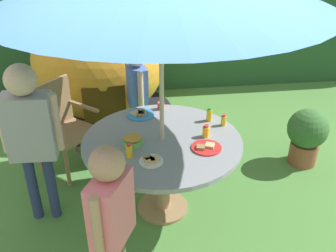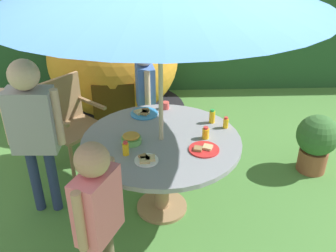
# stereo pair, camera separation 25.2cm
# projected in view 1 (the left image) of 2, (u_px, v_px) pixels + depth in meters

# --- Properties ---
(ground_plane) EXTENTS (10.00, 10.00, 0.02)m
(ground_plane) POSITION_uv_depth(u_px,v_px,m) (163.00, 209.00, 3.50)
(ground_plane) COLOR #477A38
(hedge_backdrop) EXTENTS (9.00, 0.70, 1.71)m
(hedge_backdrop) POSITION_uv_depth(u_px,v_px,m) (139.00, 31.00, 5.75)
(hedge_backdrop) COLOR #234C28
(hedge_backdrop) RESTS_ON ground_plane
(garden_table) EXTENTS (1.34, 1.34, 0.75)m
(garden_table) POSITION_uv_depth(u_px,v_px,m) (162.00, 151.00, 3.19)
(garden_table) COLOR #93704C
(garden_table) RESTS_ON ground_plane
(wooden_chair) EXTENTS (0.68, 0.68, 0.94)m
(wooden_chair) POSITION_uv_depth(u_px,v_px,m) (61.00, 122.00, 3.86)
(wooden_chair) COLOR #93704C
(wooden_chair) RESTS_ON ground_plane
(dome_tent) EXTENTS (2.06, 2.06, 1.50)m
(dome_tent) POSITION_uv_depth(u_px,v_px,m) (99.00, 60.00, 4.89)
(dome_tent) COLOR orange
(dome_tent) RESTS_ON ground_plane
(potted_plant) EXTENTS (0.43, 0.43, 0.64)m
(potted_plant) POSITION_uv_depth(u_px,v_px,m) (307.00, 134.00, 3.97)
(potted_plant) COLOR brown
(potted_plant) RESTS_ON ground_plane
(child_in_blue_shirt) EXTENTS (0.22, 0.42, 1.24)m
(child_in_blue_shirt) POSITION_uv_depth(u_px,v_px,m) (137.00, 88.00, 3.97)
(child_in_blue_shirt) COLOR #3F3F47
(child_in_blue_shirt) RESTS_ON ground_plane
(child_in_grey_shirt) EXTENTS (0.48, 0.24, 1.44)m
(child_in_grey_shirt) POSITION_uv_depth(u_px,v_px,m) (30.00, 127.00, 2.96)
(child_in_grey_shirt) COLOR navy
(child_in_grey_shirt) RESTS_ON ground_plane
(child_in_pink_shirt) EXTENTS (0.30, 0.39, 1.25)m
(child_in_pink_shirt) POSITION_uv_depth(u_px,v_px,m) (111.00, 210.00, 2.29)
(child_in_pink_shirt) COLOR brown
(child_in_pink_shirt) RESTS_ON ground_plane
(snack_bowl) EXTENTS (0.17, 0.17, 0.08)m
(snack_bowl) POSITION_uv_depth(u_px,v_px,m) (133.00, 140.00, 3.04)
(snack_bowl) COLOR #66B259
(snack_bowl) RESTS_ON garden_table
(plate_front_edge) EXTENTS (0.26, 0.26, 0.03)m
(plate_front_edge) POSITION_uv_depth(u_px,v_px,m) (140.00, 114.00, 3.51)
(plate_front_edge) COLOR #338CD8
(plate_front_edge) RESTS_ON garden_table
(plate_mid_left) EXTENTS (0.18, 0.18, 0.03)m
(plate_mid_left) POSITION_uv_depth(u_px,v_px,m) (151.00, 161.00, 2.83)
(plate_mid_left) COLOR white
(plate_mid_left) RESTS_ON garden_table
(plate_back_edge) EXTENTS (0.25, 0.25, 0.03)m
(plate_back_edge) POSITION_uv_depth(u_px,v_px,m) (206.00, 147.00, 3.00)
(plate_back_edge) COLOR red
(plate_back_edge) RESTS_ON garden_table
(juice_bottle_near_left) EXTENTS (0.05, 0.05, 0.13)m
(juice_bottle_near_left) POSITION_uv_depth(u_px,v_px,m) (209.00, 115.00, 3.39)
(juice_bottle_near_left) COLOR yellow
(juice_bottle_near_left) RESTS_ON garden_table
(juice_bottle_near_right) EXTENTS (0.06, 0.06, 0.11)m
(juice_bottle_near_right) POSITION_uv_depth(u_px,v_px,m) (206.00, 131.00, 3.15)
(juice_bottle_near_right) COLOR yellow
(juice_bottle_near_right) RESTS_ON garden_table
(juice_bottle_far_left) EXTENTS (0.05, 0.05, 0.10)m
(juice_bottle_far_left) POSITION_uv_depth(u_px,v_px,m) (224.00, 120.00, 3.32)
(juice_bottle_far_left) COLOR yellow
(juice_bottle_far_left) RESTS_ON garden_table
(juice_bottle_far_right) EXTENTS (0.05, 0.05, 0.12)m
(juice_bottle_far_right) POSITION_uv_depth(u_px,v_px,m) (129.00, 151.00, 2.88)
(juice_bottle_far_right) COLOR yellow
(juice_bottle_far_right) RESTS_ON garden_table
(cup_near) EXTENTS (0.07, 0.07, 0.07)m
(cup_near) POSITION_uv_depth(u_px,v_px,m) (161.00, 106.00, 3.62)
(cup_near) COLOR #E04C47
(cup_near) RESTS_ON garden_table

